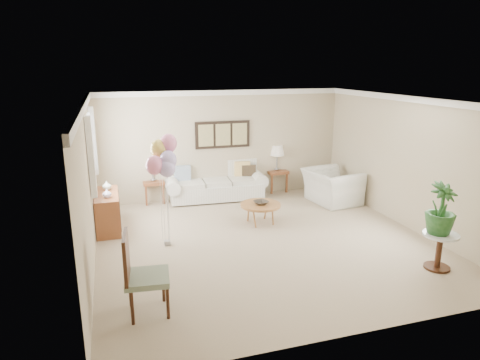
{
  "coord_description": "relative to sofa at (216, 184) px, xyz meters",
  "views": [
    {
      "loc": [
        -2.61,
        -6.92,
        3.17
      ],
      "look_at": [
        -0.29,
        0.6,
        1.05
      ],
      "focal_mm": 32.0,
      "sensor_mm": 36.0,
      "label": 1
    }
  ],
  "objects": [
    {
      "name": "ground_plane",
      "position": [
        0.23,
        -2.86,
        -0.36
      ],
      "size": [
        6.0,
        6.0,
        0.0
      ],
      "primitive_type": "plane",
      "color": "tan"
    },
    {
      "name": "room_shell",
      "position": [
        0.12,
        -2.77,
        1.27
      ],
      "size": [
        6.04,
        6.04,
        2.6
      ],
      "color": "#B8AD93",
      "rests_on": "ground"
    },
    {
      "name": "wall_art_triptych",
      "position": [
        0.23,
        0.11,
        1.19
      ],
      "size": [
        1.35,
        0.06,
        0.65
      ],
      "color": "black",
      "rests_on": "ground"
    },
    {
      "name": "sofa",
      "position": [
        0.0,
        0.0,
        0.0
      ],
      "size": [
        2.5,
        1.04,
        0.9
      ],
      "color": "silver",
      "rests_on": "ground"
    },
    {
      "name": "end_table_left",
      "position": [
        -1.48,
        0.1,
        0.09
      ],
      "size": [
        0.49,
        0.45,
        0.54
      ],
      "color": "brown",
      "rests_on": "ground"
    },
    {
      "name": "end_table_right",
      "position": [
        1.66,
        0.14,
        0.11
      ],
      "size": [
        0.51,
        0.47,
        0.56
      ],
      "color": "brown",
      "rests_on": "ground"
    },
    {
      "name": "lamp_left",
      "position": [
        -1.48,
        0.1,
        0.59
      ],
      "size": [
        0.31,
        0.31,
        0.54
      ],
      "color": "gray",
      "rests_on": "end_table_left"
    },
    {
      "name": "lamp_right",
      "position": [
        1.66,
        0.14,
        0.7
      ],
      "size": [
        0.37,
        0.37,
        0.65
      ],
      "color": "gray",
      "rests_on": "end_table_right"
    },
    {
      "name": "coffee_table",
      "position": [
        0.47,
        -1.95,
        0.03
      ],
      "size": [
        0.83,
        0.83,
        0.42
      ],
      "color": "#9A602B",
      "rests_on": "ground"
    },
    {
      "name": "decor_bowl",
      "position": [
        0.46,
        -1.98,
        0.1
      ],
      "size": [
        0.35,
        0.35,
        0.07
      ],
      "primitive_type": "imported",
      "rotation": [
        0.0,
        0.0,
        0.24
      ],
      "color": "#2F2920",
      "rests_on": "coffee_table"
    },
    {
      "name": "armchair",
      "position": [
        2.55,
        -1.14,
        0.04
      ],
      "size": [
        1.2,
        1.33,
        0.78
      ],
      "primitive_type": "imported",
      "rotation": [
        0.0,
        0.0,
        1.7
      ],
      "color": "silver",
      "rests_on": "ground"
    },
    {
      "name": "side_table",
      "position": [
        2.5,
        -4.7,
        0.09
      ],
      "size": [
        0.55,
        0.55,
        0.6
      ],
      "color": "silver",
      "rests_on": "ground"
    },
    {
      "name": "potted_plant",
      "position": [
        2.47,
        -4.67,
        0.65
      ],
      "size": [
        0.53,
        0.53,
        0.82
      ],
      "primitive_type": "imported",
      "rotation": [
        0.0,
        0.0,
        0.16
      ],
      "color": "#184816",
      "rests_on": "side_table"
    },
    {
      "name": "accent_chair",
      "position": [
        -2.14,
        -4.62,
        0.23
      ],
      "size": [
        0.61,
        0.61,
        1.14
      ],
      "color": "gray",
      "rests_on": "ground"
    },
    {
      "name": "credenza",
      "position": [
        -2.53,
        -1.36,
        0.01
      ],
      "size": [
        0.46,
        1.2,
        0.74
      ],
      "color": "brown",
      "rests_on": "ground"
    },
    {
      "name": "vase_white",
      "position": [
        -2.51,
        -1.64,
        0.47
      ],
      "size": [
        0.17,
        0.17,
        0.17
      ],
      "primitive_type": "imported",
      "rotation": [
        0.0,
        0.0,
        -0.08
      ],
      "color": "silver",
      "rests_on": "credenza"
    },
    {
      "name": "vase_sage",
      "position": [
        -2.51,
        -1.1,
        0.48
      ],
      "size": [
        0.22,
        0.22,
        0.18
      ],
      "primitive_type": "imported",
      "rotation": [
        0.0,
        0.0,
        -0.32
      ],
      "color": "beige",
      "rests_on": "credenza"
    },
    {
      "name": "balloon_cluster",
      "position": [
        -1.53,
        -2.51,
        1.27
      ],
      "size": [
        0.58,
        0.52,
        2.02
      ],
      "color": "gray",
      "rests_on": "ground"
    }
  ]
}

